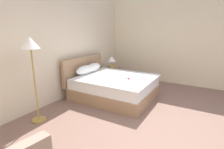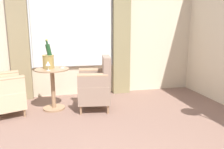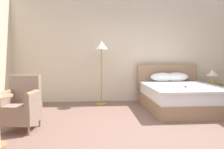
% 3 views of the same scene
% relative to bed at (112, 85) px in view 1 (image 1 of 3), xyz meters
% --- Properties ---
extents(ground_plane, '(7.85, 7.85, 0.00)m').
position_rel_bed_xyz_m(ground_plane, '(-1.07, -1.55, -0.32)').
color(ground_plane, '#7B5D50').
extents(wall_headboard_side, '(6.47, 0.12, 2.92)m').
position_rel_bed_xyz_m(wall_headboard_side, '(-1.07, 1.15, 1.14)').
color(wall_headboard_side, beige).
rests_on(wall_headboard_side, ground).
extents(wall_far_side, '(0.12, 5.40, 2.92)m').
position_rel_bed_xyz_m(wall_far_side, '(2.17, -1.55, 1.14)').
color(wall_far_side, beige).
rests_on(wall_far_side, ground).
extents(bed, '(1.68, 2.05, 1.03)m').
position_rel_bed_xyz_m(bed, '(0.00, 0.00, 0.00)').
color(bed, '#997655').
rests_on(bed, ground).
extents(nightstand, '(0.46, 0.41, 0.53)m').
position_rel_bed_xyz_m(nightstand, '(1.18, 0.70, -0.06)').
color(nightstand, '#997655').
rests_on(nightstand, ground).
extents(bedside_lamp, '(0.29, 0.29, 0.37)m').
position_rel_bed_xyz_m(bedside_lamp, '(1.18, 0.70, 0.47)').
color(bedside_lamp, gold).
rests_on(bedside_lamp, nightstand).
extents(floor_lamp_brass, '(0.33, 0.33, 1.65)m').
position_rel_bed_xyz_m(floor_lamp_brass, '(-1.85, 0.63, 1.06)').
color(floor_lamp_brass, olive).
rests_on(floor_lamp_brass, ground).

